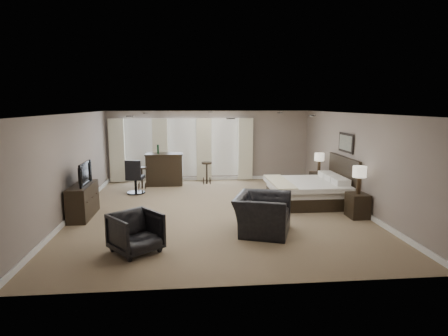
{
  "coord_description": "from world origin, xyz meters",
  "views": [
    {
      "loc": [
        -0.76,
        -9.7,
        2.82
      ],
      "look_at": [
        0.2,
        0.4,
        1.1
      ],
      "focal_mm": 30.0,
      "sensor_mm": 36.0,
      "label": 1
    }
  ],
  "objects": [
    {
      "name": "nightstand_far",
      "position": [
        3.47,
        1.99,
        0.31
      ],
      "size": [
        0.47,
        0.57,
        0.63
      ],
      "primitive_type": "cube",
      "color": "black",
      "rests_on": "ground"
    },
    {
      "name": "bed",
      "position": [
        2.58,
        0.54,
        0.67
      ],
      "size": [
        2.12,
        2.02,
        1.35
      ],
      "primitive_type": "cube",
      "color": "silver",
      "rests_on": "ground"
    },
    {
      "name": "desk_chair",
      "position": [
        -2.47,
        2.24,
        0.56
      ],
      "size": [
        0.65,
        0.65,
        1.11
      ],
      "primitive_type": "cube",
      "rotation": [
        0.0,
        0.0,
        2.99
      ],
      "color": "black",
      "rests_on": "ground"
    },
    {
      "name": "window_bay",
      "position": [
        -1.0,
        4.11,
        1.2
      ],
      "size": [
        5.25,
        0.2,
        2.3
      ],
      "color": "silver",
      "rests_on": "room"
    },
    {
      "name": "bar_counter",
      "position": [
        -1.63,
        3.46,
        0.57
      ],
      "size": [
        1.31,
        0.68,
        1.14
      ],
      "primitive_type": "cube",
      "color": "black",
      "rests_on": "ground"
    },
    {
      "name": "bar_stool_right",
      "position": [
        -0.13,
        3.54,
        0.39
      ],
      "size": [
        0.44,
        0.44,
        0.79
      ],
      "primitive_type": "cube",
      "rotation": [
        0.0,
        0.0,
        -0.19
      ],
      "color": "black",
      "rests_on": "ground"
    },
    {
      "name": "room",
      "position": [
        0.0,
        0.0,
        1.3
      ],
      "size": [
        7.6,
        8.6,
        2.64
      ],
      "color": "#7E6A50",
      "rests_on": "ground"
    },
    {
      "name": "lamp_far",
      "position": [
        3.47,
        1.99,
        0.95
      ],
      "size": [
        0.31,
        0.31,
        0.65
      ],
      "primitive_type": "cube",
      "color": "beige",
      "rests_on": "nightstand_far"
    },
    {
      "name": "nightstand_near",
      "position": [
        3.47,
        -0.91,
        0.31
      ],
      "size": [
        0.46,
        0.56,
        0.61
      ],
      "primitive_type": "cube",
      "color": "black",
      "rests_on": "ground"
    },
    {
      "name": "wall_art",
      "position": [
        3.7,
        0.54,
        1.75
      ],
      "size": [
        0.04,
        0.96,
        0.56
      ],
      "primitive_type": "cube",
      "color": "slate",
      "rests_on": "room"
    },
    {
      "name": "dresser",
      "position": [
        -3.45,
        -0.21,
        0.42
      ],
      "size": [
        0.46,
        1.44,
        0.83
      ],
      "primitive_type": "cube",
      "color": "black",
      "rests_on": "ground"
    },
    {
      "name": "armchair_far",
      "position": [
        -1.8,
        -2.7,
        0.43
      ],
      "size": [
        1.15,
        1.14,
        0.86
      ],
      "primitive_type": "imported",
      "rotation": [
        0.0,
        0.0,
        0.67
      ],
      "color": "black",
      "rests_on": "ground"
    },
    {
      "name": "tv",
      "position": [
        -3.45,
        -0.21,
        0.9
      ],
      "size": [
        0.57,
        0.99,
        0.13
      ],
      "primitive_type": "imported",
      "rotation": [
        0.0,
        0.0,
        1.57
      ],
      "color": "black",
      "rests_on": "dresser"
    },
    {
      "name": "bar_stool_left",
      "position": [
        -2.36,
        2.98,
        0.37
      ],
      "size": [
        0.38,
        0.38,
        0.74
      ],
      "primitive_type": "cube",
      "rotation": [
        0.0,
        0.0,
        -0.08
      ],
      "color": "black",
      "rests_on": "ground"
    },
    {
      "name": "lamp_near",
      "position": [
        3.47,
        -0.91,
        0.96
      ],
      "size": [
        0.34,
        0.34,
        0.7
      ],
      "primitive_type": "cube",
      "color": "beige",
      "rests_on": "nightstand_near"
    },
    {
      "name": "armchair_near",
      "position": [
        0.85,
        -1.79,
        0.57
      ],
      "size": [
        1.25,
        1.52,
        1.14
      ],
      "primitive_type": "imported",
      "rotation": [
        0.0,
        0.0,
        1.22
      ],
      "color": "black",
      "rests_on": "ground"
    }
  ]
}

